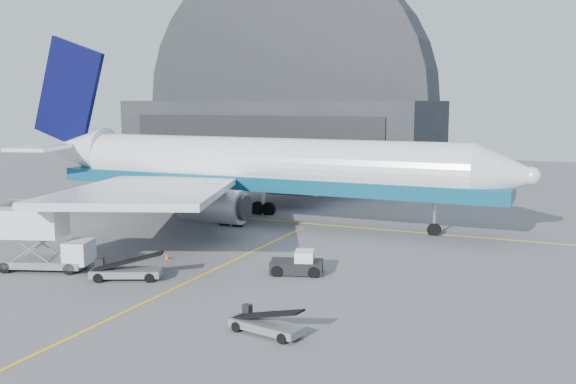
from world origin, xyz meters
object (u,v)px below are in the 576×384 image
at_px(catering_truck, 42,239).
at_px(belt_loader_b, 266,324).
at_px(belt_loader_a, 125,271).
at_px(pushback_tug, 298,265).
at_px(airliner, 247,167).

relative_size(catering_truck, belt_loader_b, 1.58).
bearing_deg(belt_loader_a, pushback_tug, 6.64).
bearing_deg(belt_loader_b, pushback_tug, 115.63).
bearing_deg(pushback_tug, catering_truck, -176.87).
xyz_separation_m(airliner, catering_truck, (-4.49, -23.18, -3.16)).
xyz_separation_m(airliner, belt_loader_b, (15.58, -28.26, -4.92)).
height_order(catering_truck, belt_loader_b, catering_truck).
distance_m(pushback_tug, belt_loader_b, 11.86).
bearing_deg(belt_loader_b, catering_truck, 176.89).
bearing_deg(airliner, belt_loader_b, -61.13).
bearing_deg(catering_truck, belt_loader_b, -33.03).
relative_size(airliner, belt_loader_b, 12.61).
bearing_deg(pushback_tug, belt_loader_b, -92.87).
distance_m(airliner, pushback_tug, 21.52).
bearing_deg(belt_loader_a, airliner, 71.88).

